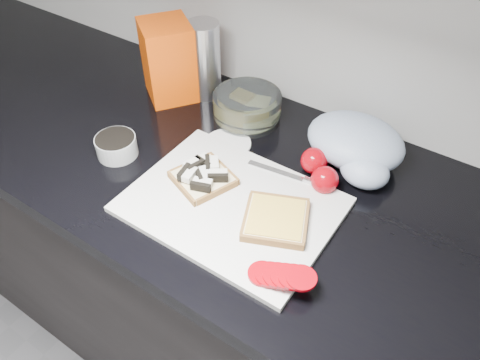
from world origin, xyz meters
name	(u,v)px	position (x,y,z in m)	size (l,w,h in m)	color
base_cabinet	(239,293)	(0.00, 1.20, 0.43)	(3.50, 0.60, 0.86)	black
countertop	(239,178)	(0.00, 1.20, 0.88)	(3.50, 0.64, 0.04)	black
cutting_board	(232,205)	(0.05, 1.11, 0.91)	(0.40, 0.30, 0.01)	silver
bread_left	(203,176)	(-0.04, 1.13, 0.92)	(0.15, 0.15, 0.04)	beige
bread_right	(276,219)	(0.14, 1.11, 0.92)	(0.16, 0.16, 0.02)	beige
tomato_slices	(282,276)	(0.22, 1.00, 0.92)	(0.13, 0.08, 0.03)	#98030C
knife	(299,178)	(0.12, 1.24, 0.91)	(0.18, 0.04, 0.01)	silver
seed_tub	(116,145)	(-0.26, 1.10, 0.93)	(0.09, 0.09, 0.05)	#A7ACAC
tub_lid	(227,144)	(-0.07, 1.26, 0.90)	(0.11, 0.11, 0.01)	silver
glass_bowl	(247,107)	(-0.09, 1.37, 0.93)	(0.16, 0.16, 0.07)	silver
bread_bag	(168,61)	(-0.31, 1.35, 1.00)	(0.12, 0.11, 0.19)	#F94F04
steel_canister	(204,60)	(-0.24, 1.40, 1.00)	(0.08, 0.08, 0.19)	silver
grocery_bag	(357,145)	(0.19, 1.37, 0.95)	(0.22, 0.19, 0.09)	#AAB9D2
whole_tomatoes	(319,170)	(0.15, 1.27, 0.93)	(0.10, 0.10, 0.06)	#98030C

